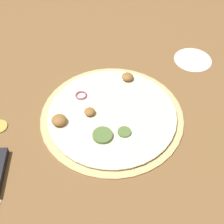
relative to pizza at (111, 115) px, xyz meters
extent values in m
plane|color=brown|center=(0.00, 0.00, -0.01)|extent=(3.00, 3.00, 0.00)
cylinder|color=#D6B77A|center=(0.00, 0.00, 0.00)|extent=(0.37, 0.37, 0.01)
cylinder|color=#EFE5C1|center=(0.00, 0.00, 0.00)|extent=(0.34, 0.34, 0.00)
torus|color=#A34C70|center=(0.05, -0.09, 0.01)|extent=(0.03, 0.03, 0.00)
ellipsoid|color=#996633|center=(0.13, -0.03, 0.01)|extent=(0.04, 0.04, 0.02)
ellipsoid|color=#996633|center=(0.05, -0.02, 0.01)|extent=(0.03, 0.03, 0.01)
ellipsoid|color=#996633|center=(-0.10, -0.10, 0.01)|extent=(0.03, 0.03, 0.02)
cylinder|color=#567538|center=(0.05, 0.06, 0.01)|extent=(0.05, 0.05, 0.01)
cylinder|color=#567538|center=(0.00, 0.07, 0.01)|extent=(0.03, 0.03, 0.00)
cylinder|color=white|center=(-0.33, -0.10, 0.00)|extent=(0.12, 0.12, 0.00)
camera|label=1|loc=(0.23, 0.48, 0.62)|focal=50.00mm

